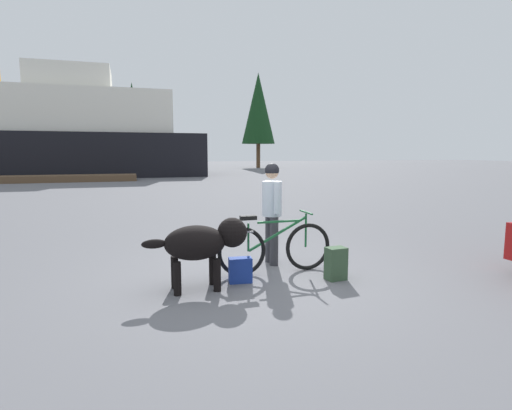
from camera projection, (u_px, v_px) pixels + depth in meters
name	position (u px, v px, depth m)	size (l,w,h in m)	color
ground_plane	(258.00, 279.00, 5.88)	(160.00, 160.00, 0.00)	slate
bicycle	(275.00, 247.00, 6.12)	(1.80, 0.44, 0.92)	black
person_cyclist	(272.00, 204.00, 6.57)	(0.32, 0.53, 1.65)	#333338
dog	(203.00, 242.00, 5.37)	(1.39, 0.54, 0.95)	black
backpack	(336.00, 264.00, 5.81)	(0.28, 0.20, 0.47)	#334C33
handbag_pannier	(240.00, 270.00, 5.70)	(0.32, 0.18, 0.35)	navy
dock_pier	(30.00, 179.00, 25.09)	(12.66, 2.00, 0.40)	brown
ferry_boat	(41.00, 135.00, 31.02)	(24.18, 8.86, 8.86)	black
pine_tree_far_left	(65.00, 115.00, 44.77)	(4.15, 4.15, 9.36)	#4C331E
pine_tree_center	(133.00, 116.00, 46.75)	(2.84, 2.84, 9.78)	#4C331E
pine_tree_far_right	(258.00, 109.00, 48.79)	(3.98, 3.98, 11.29)	#4C331E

